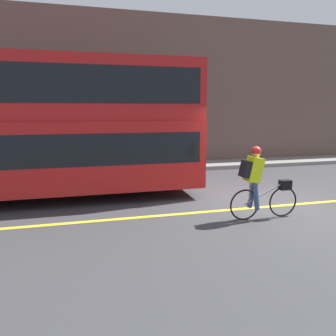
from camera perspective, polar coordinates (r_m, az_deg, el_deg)
name	(u,v)px	position (r m, az deg, el deg)	size (l,w,h in m)	color
ground_plane	(264,205)	(8.82, 16.40, -6.14)	(80.00, 80.00, 0.00)	#38383A
road_center_line	(268,207)	(8.67, 17.04, -6.44)	(50.00, 0.14, 0.01)	yellow
sidewalk_curb	(192,166)	(13.87, 4.25, 0.42)	(60.00, 1.60, 0.15)	gray
building_facade	(186,92)	(14.60, 3.17, 13.02)	(60.00, 0.30, 6.30)	brown
bus	(24,123)	(9.41, -23.82, 7.26)	(9.26, 2.47, 3.73)	black
cyclist_on_bike	(258,180)	(7.44, 15.43, -2.10)	(1.66, 0.32, 1.64)	black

